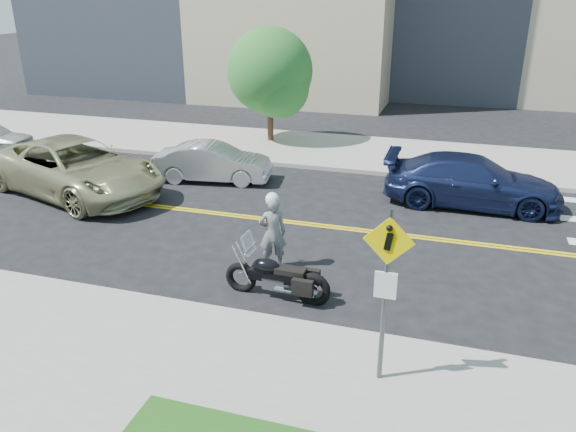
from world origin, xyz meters
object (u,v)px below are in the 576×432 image
Objects in this scene: pedestrian_sign at (386,281)px; parked_car_blue at (472,181)px; motorcycle at (277,268)px; parked_car_silver at (213,162)px; suv at (75,168)px; motorcyclist at (273,231)px.

pedestrian_sign is 0.58× the size of parked_car_blue.
motorcycle is 0.58× the size of parked_car_silver.
motorcycle is at bearing -99.74° from suv.
suv is at bearing 102.47° from parked_car_blue.
suv is at bearing 148.25° from pedestrian_sign.
parked_car_silver is (-4.00, 5.55, -0.29)m from motorcyclist.
pedestrian_sign is 0.48× the size of suv.
suv is 4.41m from parked_car_silver.
parked_car_blue is at bearing 81.42° from pedestrian_sign.
parked_car_silver is (-4.53, 6.85, -0.04)m from motorcycle.
motorcyclist is 1.42m from motorcycle.
suv is (-10.65, 6.59, -1.09)m from pedestrian_sign.
parked_car_blue is (4.44, 5.70, -0.18)m from motorcyclist.
motorcycle is at bearing 138.01° from pedestrian_sign.
motorcycle is 9.22m from suv.
motorcycle reaches higher than parked_car_silver.
parked_car_blue is at bearing -97.89° from parked_car_silver.
motorcyclist is 0.30× the size of suv.
pedestrian_sign reaches higher than motorcycle.
parked_car_silver is at bearing 90.96° from parked_car_blue.
motorcycle is (-2.51, 2.26, -1.27)m from pedestrian_sign.
parked_car_silver is 8.44m from parked_car_blue.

